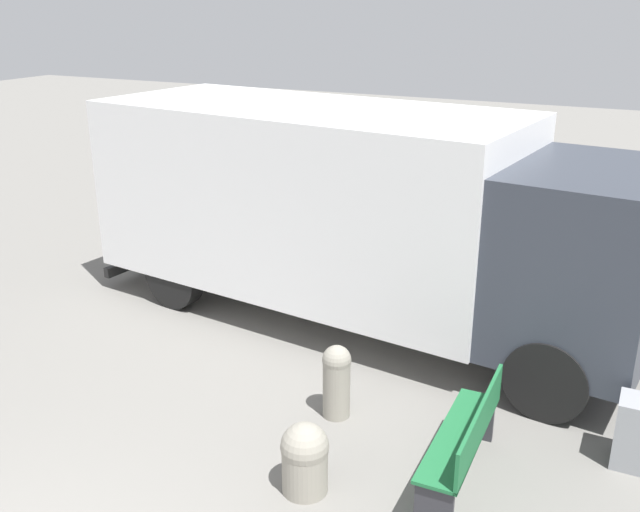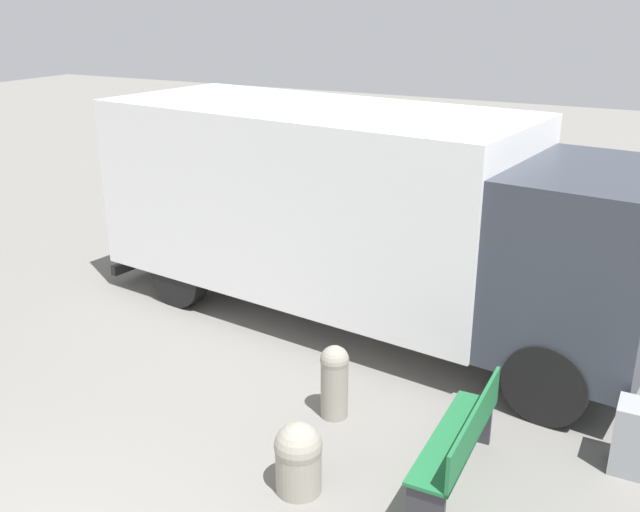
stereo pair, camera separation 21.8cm
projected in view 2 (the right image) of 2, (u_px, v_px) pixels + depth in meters
delivery_truck at (356, 207)px, 9.83m from camera, size 8.08×3.44×2.98m
park_bench at (461, 440)px, 6.62m from camera, size 0.42×1.69×0.89m
bollard_near_bench at (298, 457)px, 6.61m from camera, size 0.46×0.46×0.71m
bollard_far_bench at (334, 379)px, 7.77m from camera, size 0.32×0.32×0.85m
utility_box at (638, 439)px, 6.88m from camera, size 0.46×0.39×0.72m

